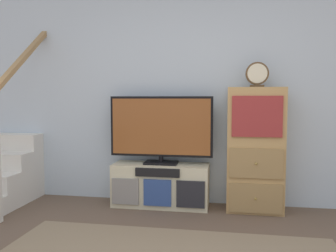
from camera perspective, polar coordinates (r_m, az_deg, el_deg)
back_wall at (r=4.05m, az=3.71°, el=6.78°), size 6.40×0.12×2.70m
media_console at (r=3.95m, az=-1.19°, el=-9.51°), size 1.05×0.38×0.47m
television at (r=3.86m, az=-1.14°, el=-0.35°), size 1.13×0.22×0.74m
side_cabinet at (r=3.82m, az=13.88°, el=-3.76°), size 0.58×0.38×1.30m
desk_clock at (r=3.77m, az=14.19°, el=8.03°), size 0.23×0.08×0.26m
staircase at (r=4.69m, az=-25.21°, el=-5.98°), size 1.00×1.36×2.20m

